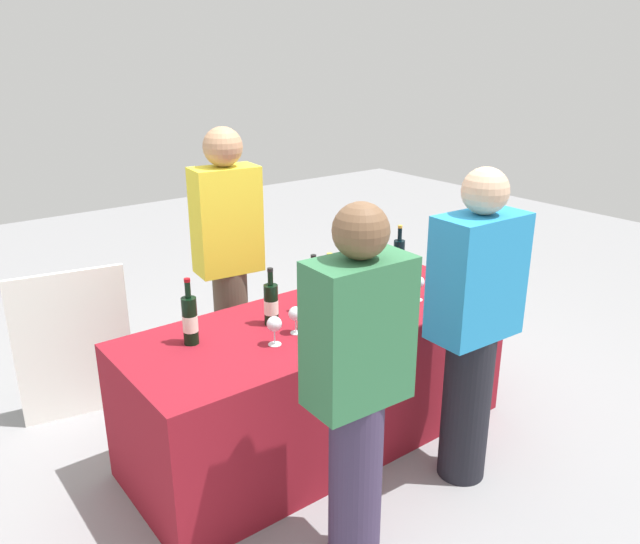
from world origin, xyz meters
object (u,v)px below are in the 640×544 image
object	(u,v)px
wine_glass_2	(312,311)
guest_1	(473,323)
wine_bottle_1	(271,304)
wine_glass_0	(274,325)
wine_bottle_6	(399,258)
guest_0	(357,385)
wine_glass_1	(296,315)
wine_bottle_3	(329,287)
wine_glass_4	(418,283)
wine_bottle_5	(373,269)
wine_bottle_0	(190,320)
wine_bottle_2	(314,292)
server_pouring	(228,257)
wine_glass_3	(366,307)
menu_board	(74,345)
wine_bottle_4	(360,276)

from	to	relation	value
wine_glass_2	guest_1	distance (m)	0.77
wine_bottle_1	wine_glass_2	bearing A→B (deg)	-56.18
wine_glass_0	wine_bottle_6	bearing A→B (deg)	15.67
wine_bottle_6	guest_0	world-z (taller)	guest_0
wine_glass_0	wine_glass_1	size ratio (longest dim) A/B	1.03
wine_glass_1	guest_0	bearing A→B (deg)	-106.33
wine_bottle_3	wine_glass_4	xyz separation A→B (m)	(0.45, -0.23, -0.01)
wine_bottle_5	wine_bottle_6	distance (m)	0.23
wine_bottle_0	wine_bottle_6	distance (m)	1.41
wine_bottle_2	server_pouring	world-z (taller)	server_pouring
wine_bottle_1	wine_bottle_5	xyz separation A→B (m)	(0.76, 0.08, 0.00)
wine_glass_0	guest_1	bearing A→B (deg)	-36.29
wine_glass_2	wine_glass_4	distance (m)	0.70
wine_glass_0	wine_glass_3	distance (m)	0.51
guest_1	menu_board	world-z (taller)	guest_1
wine_bottle_4	wine_glass_4	size ratio (longest dim) A/B	2.37
wine_glass_3	menu_board	xyz separation A→B (m)	(-1.11, 1.26, -0.38)
wine_bottle_1	guest_1	distance (m)	0.99
wine_bottle_1	wine_glass_4	distance (m)	0.85
wine_glass_2	wine_bottle_2	bearing A→B (deg)	50.75
wine_bottle_2	server_pouring	size ratio (longest dim) A/B	0.19
wine_bottle_1	wine_glass_1	world-z (taller)	wine_bottle_1
wine_bottle_3	guest_0	distance (m)	1.01
wine_glass_4	guest_0	distance (m)	1.17
wine_bottle_4	menu_board	size ratio (longest dim) A/B	0.37
wine_bottle_6	wine_glass_1	world-z (taller)	wine_bottle_6
guest_0	guest_1	distance (m)	0.81
wine_glass_0	wine_bottle_5	bearing A→B (deg)	17.92
wine_glass_3	wine_glass_4	distance (m)	0.43
wine_bottle_0	wine_glass_2	bearing A→B (deg)	-22.77
wine_bottle_3	wine_glass_3	size ratio (longest dim) A/B	2.38
wine_bottle_1	wine_glass_3	distance (m)	0.48
wine_bottle_4	wine_bottle_6	size ratio (longest dim) A/B	1.02
wine_bottle_5	guest_0	bearing A→B (deg)	-134.87
guest_1	menu_board	xyz separation A→B (m)	(-1.35, 1.74, -0.39)
wine_glass_4	wine_bottle_0	bearing A→B (deg)	167.51
wine_bottle_1	wine_bottle_2	world-z (taller)	wine_bottle_2
wine_bottle_0	guest_1	world-z (taller)	guest_1
wine_glass_0	guest_1	distance (m)	0.93
wine_bottle_3	wine_bottle_0	bearing A→B (deg)	176.48
wine_bottle_1	server_pouring	bearing A→B (deg)	79.20
wine_glass_4	wine_bottle_2	bearing A→B (deg)	158.35
wine_glass_2	wine_glass_3	world-z (taller)	wine_glass_2
wine_bottle_1	wine_bottle_3	world-z (taller)	wine_bottle_3
wine_bottle_2	guest_1	size ratio (longest dim) A/B	0.20
wine_bottle_3	wine_bottle_5	xyz separation A→B (m)	(0.39, 0.08, 0.00)
wine_bottle_3	wine_bottle_6	size ratio (longest dim) A/B	0.92
wine_bottle_4	guest_0	distance (m)	1.16
wine_glass_2	menu_board	size ratio (longest dim) A/B	0.16
wine_bottle_2	wine_glass_1	distance (m)	0.28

